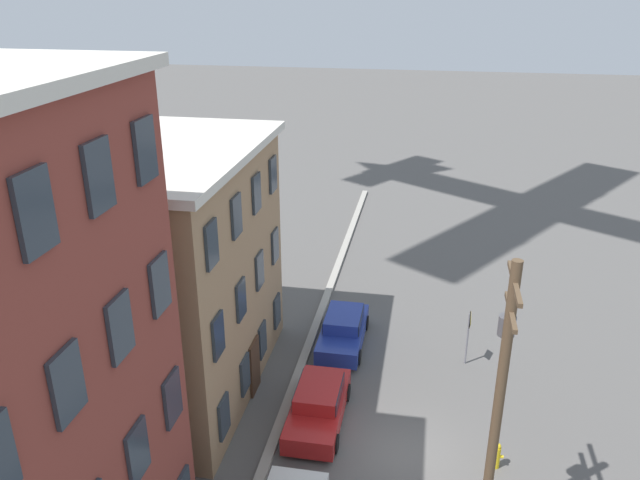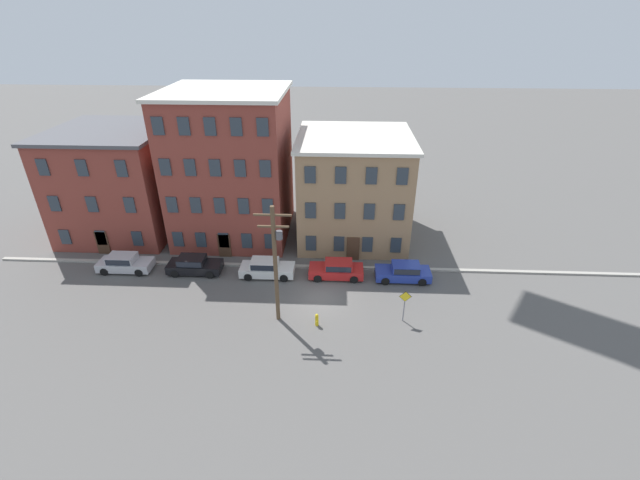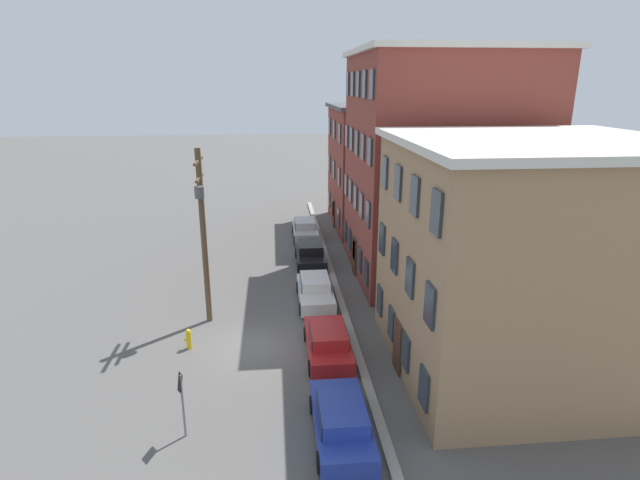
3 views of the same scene
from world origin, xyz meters
name	(u,v)px [view 3 (image 3 of 3)]	position (x,y,z in m)	size (l,w,h in m)	color
ground_plane	(256,346)	(0.00, 0.00, 0.00)	(200.00, 200.00, 0.00)	#565451
kerb_strip	(353,340)	(0.00, 4.50, 0.08)	(56.00, 0.36, 0.16)	#9E998E
apartment_corner	(396,167)	(-19.60, 11.08, 4.97)	(10.28, 10.67, 9.92)	brown
apartment_midblock	(438,167)	(-8.67, 10.94, 6.72)	(10.58, 10.40, 13.41)	brown
apartment_far	(527,258)	(2.56, 11.05, 4.81)	(10.20, 10.61, 9.60)	#9E7A56
car_silver	(305,229)	(-16.51, 3.34, 0.75)	(4.40, 1.92, 1.43)	#B7B7BC
car_black	(310,253)	(-10.62, 3.32, 0.75)	(4.40, 1.92, 1.43)	black
car_white	(315,290)	(-4.54, 3.11, 0.75)	(4.40, 1.92, 1.43)	silver
car_red	(328,341)	(1.22, 3.19, 0.75)	(4.40, 1.92, 1.43)	#B21E1E
car_blue	(342,421)	(6.60, 3.06, 0.75)	(4.40, 1.92, 1.43)	#233899
caution_sign	(181,394)	(5.93, -2.23, 1.66)	(0.85, 0.08, 2.52)	slate
utility_pole	(203,228)	(-2.80, -2.42, 4.90)	(2.40, 0.44, 8.70)	brown
fire_hydrant	(189,339)	(-0.08, -3.01, 0.48)	(0.24, 0.34, 0.96)	yellow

